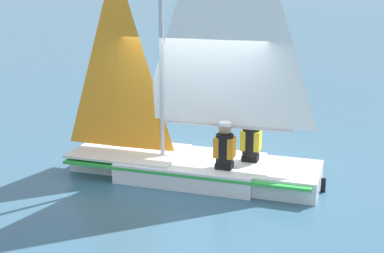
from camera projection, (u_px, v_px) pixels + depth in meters
ground_plane at (192, 177)px, 9.72m from camera, size 260.00×260.00×0.00m
sailboat_main at (194, 130)px, 9.48m from camera, size 2.64×4.70×5.86m
sailor_helm at (225, 153)px, 9.06m from camera, size 0.37×0.40×1.16m
sailor_crew at (251, 146)px, 9.45m from camera, size 0.37×0.40×1.16m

